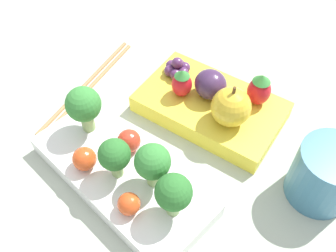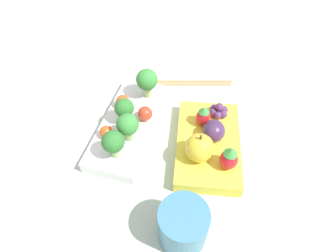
{
  "view_description": "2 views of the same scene",
  "coord_description": "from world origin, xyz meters",
  "px_view_note": "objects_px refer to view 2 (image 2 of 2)",
  "views": [
    {
      "loc": [
        -0.19,
        0.2,
        0.38
      ],
      "look_at": [
        -0.0,
        -0.0,
        0.04
      ],
      "focal_mm": 40.0,
      "sensor_mm": 36.0,
      "label": 1
    },
    {
      "loc": [
        -0.33,
        -0.09,
        0.45
      ],
      "look_at": [
        -0.0,
        -0.0,
        0.04
      ],
      "focal_mm": 32.0,
      "sensor_mm": 36.0,
      "label": 2
    }
  ],
  "objects_px": {
    "bento_box_savoury": "(130,124)",
    "cherry_tomato_1": "(123,102)",
    "broccoli_floret_0": "(128,125)",
    "broccoli_floret_3": "(125,108)",
    "plum": "(214,131)",
    "drinking_cup": "(183,225)",
    "apple": "(199,148)",
    "bento_box_fruit": "(208,145)",
    "strawberry_1": "(229,158)",
    "broccoli_floret_2": "(113,142)",
    "strawberry_0": "(203,116)",
    "broccoli_floret_1": "(147,81)",
    "chopsticks_pair": "(185,82)",
    "cherry_tomato_0": "(106,132)",
    "cherry_tomato_2": "(145,113)",
    "grape_cluster": "(219,111)"
  },
  "relations": [
    {
      "from": "cherry_tomato_2",
      "to": "grape_cluster",
      "type": "xyz_separation_m",
      "value": [
        0.04,
        -0.13,
        -0.0
      ]
    },
    {
      "from": "cherry_tomato_1",
      "to": "plum",
      "type": "distance_m",
      "value": 0.18
    },
    {
      "from": "strawberry_1",
      "to": "broccoli_floret_3",
      "type": "bearing_deg",
      "value": 74.53
    },
    {
      "from": "broccoli_floret_2",
      "to": "cherry_tomato_1",
      "type": "relative_size",
      "value": 2.13
    },
    {
      "from": "cherry_tomato_2",
      "to": "plum",
      "type": "relative_size",
      "value": 0.64
    },
    {
      "from": "broccoli_floret_0",
      "to": "cherry_tomato_2",
      "type": "height_order",
      "value": "broccoli_floret_0"
    },
    {
      "from": "apple",
      "to": "grape_cluster",
      "type": "bearing_deg",
      "value": -10.46
    },
    {
      "from": "apple",
      "to": "bento_box_fruit",
      "type": "bearing_deg",
      "value": -17.84
    },
    {
      "from": "bento_box_savoury",
      "to": "strawberry_1",
      "type": "distance_m",
      "value": 0.2
    },
    {
      "from": "broccoli_floret_3",
      "to": "cherry_tomato_0",
      "type": "xyz_separation_m",
      "value": [
        -0.04,
        0.02,
        -0.02
      ]
    },
    {
      "from": "broccoli_floret_2",
      "to": "bento_box_fruit",
      "type": "bearing_deg",
      "value": -65.3
    },
    {
      "from": "broccoli_floret_3",
      "to": "strawberry_1",
      "type": "bearing_deg",
      "value": -105.47
    },
    {
      "from": "bento_box_savoury",
      "to": "bento_box_fruit",
      "type": "height_order",
      "value": "bento_box_fruit"
    },
    {
      "from": "cherry_tomato_0",
      "to": "plum",
      "type": "xyz_separation_m",
      "value": [
        0.04,
        -0.18,
        0.01
      ]
    },
    {
      "from": "bento_box_fruit",
      "to": "broccoli_floret_1",
      "type": "xyz_separation_m",
      "value": [
        0.08,
        0.14,
        0.05
      ]
    },
    {
      "from": "apple",
      "to": "drinking_cup",
      "type": "xyz_separation_m",
      "value": [
        -0.13,
        -0.0,
        -0.01
      ]
    },
    {
      "from": "broccoli_floret_1",
      "to": "grape_cluster",
      "type": "xyz_separation_m",
      "value": [
        -0.02,
        -0.14,
        -0.03
      ]
    },
    {
      "from": "bento_box_fruit",
      "to": "strawberry_0",
      "type": "xyz_separation_m",
      "value": [
        0.04,
        0.02,
        0.03
      ]
    },
    {
      "from": "broccoli_floret_0",
      "to": "broccoli_floret_3",
      "type": "xyz_separation_m",
      "value": [
        0.04,
        0.02,
        -0.0
      ]
    },
    {
      "from": "bento_box_savoury",
      "to": "cherry_tomato_1",
      "type": "xyz_separation_m",
      "value": [
        0.03,
        0.02,
        0.03
      ]
    },
    {
      "from": "bento_box_fruit",
      "to": "grape_cluster",
      "type": "relative_size",
      "value": 5.36
    },
    {
      "from": "apple",
      "to": "strawberry_0",
      "type": "bearing_deg",
      "value": 4.57
    },
    {
      "from": "broccoli_floret_1",
      "to": "grape_cluster",
      "type": "height_order",
      "value": "broccoli_floret_1"
    },
    {
      "from": "broccoli_floret_0",
      "to": "drinking_cup",
      "type": "distance_m",
      "value": 0.19
    },
    {
      "from": "broccoli_floret_2",
      "to": "chopsticks_pair",
      "type": "height_order",
      "value": "broccoli_floret_2"
    },
    {
      "from": "plum",
      "to": "bento_box_savoury",
      "type": "bearing_deg",
      "value": 88.19
    },
    {
      "from": "broccoli_floret_2",
      "to": "strawberry_0",
      "type": "relative_size",
      "value": 1.41
    },
    {
      "from": "apple",
      "to": "plum",
      "type": "distance_m",
      "value": 0.05
    },
    {
      "from": "bento_box_fruit",
      "to": "broccoli_floret_1",
      "type": "distance_m",
      "value": 0.17
    },
    {
      "from": "bento_box_fruit",
      "to": "drinking_cup",
      "type": "bearing_deg",
      "value": 176.35
    },
    {
      "from": "broccoli_floret_0",
      "to": "broccoli_floret_1",
      "type": "xyz_separation_m",
      "value": [
        0.11,
        -0.0,
        0.0
      ]
    },
    {
      "from": "broccoli_floret_1",
      "to": "strawberry_0",
      "type": "distance_m",
      "value": 0.13
    },
    {
      "from": "apple",
      "to": "grape_cluster",
      "type": "height_order",
      "value": "apple"
    },
    {
      "from": "cherry_tomato_1",
      "to": "apple",
      "type": "height_order",
      "value": "apple"
    },
    {
      "from": "cherry_tomato_1",
      "to": "strawberry_1",
      "type": "bearing_deg",
      "value": -111.94
    },
    {
      "from": "apple",
      "to": "broccoli_floret_3",
      "type": "bearing_deg",
      "value": 72.18
    },
    {
      "from": "broccoli_floret_3",
      "to": "apple",
      "type": "relative_size",
      "value": 0.94
    },
    {
      "from": "bento_box_savoury",
      "to": "cherry_tomato_0",
      "type": "distance_m",
      "value": 0.06
    },
    {
      "from": "broccoli_floret_0",
      "to": "cherry_tomato_1",
      "type": "distance_m",
      "value": 0.08
    },
    {
      "from": "plum",
      "to": "grape_cluster",
      "type": "relative_size",
      "value": 1.14
    },
    {
      "from": "strawberry_1",
      "to": "cherry_tomato_2",
      "type": "bearing_deg",
      "value": 67.43
    },
    {
      "from": "broccoli_floret_1",
      "to": "cherry_tomato_2",
      "type": "bearing_deg",
      "value": -167.76
    },
    {
      "from": "plum",
      "to": "broccoli_floret_3",
      "type": "bearing_deg",
      "value": 89.23
    },
    {
      "from": "broccoli_floret_2",
      "to": "broccoli_floret_3",
      "type": "bearing_deg",
      "value": 6.12
    },
    {
      "from": "broccoli_floret_0",
      "to": "strawberry_0",
      "type": "xyz_separation_m",
      "value": [
        0.07,
        -0.12,
        -0.02
      ]
    },
    {
      "from": "chopsticks_pair",
      "to": "cherry_tomato_0",
      "type": "bearing_deg",
      "value": 152.62
    },
    {
      "from": "bento_box_savoury",
      "to": "drinking_cup",
      "type": "height_order",
      "value": "drinking_cup"
    },
    {
      "from": "broccoli_floret_2",
      "to": "broccoli_floret_3",
      "type": "distance_m",
      "value": 0.08
    },
    {
      "from": "bento_box_fruit",
      "to": "broccoli_floret_1",
      "type": "bearing_deg",
      "value": 59.08
    },
    {
      "from": "bento_box_fruit",
      "to": "cherry_tomato_1",
      "type": "height_order",
      "value": "cherry_tomato_1"
    }
  ]
}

